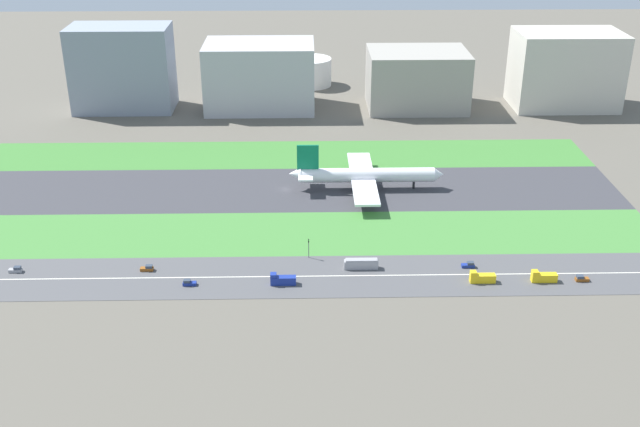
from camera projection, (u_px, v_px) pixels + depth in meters
name	position (u px, v px, depth m)	size (l,w,h in m)	color
ground_plane	(285.00, 190.00, 322.20)	(800.00, 800.00, 0.00)	#5B564C
runway	(285.00, 189.00, 322.18)	(280.00, 46.00, 0.10)	#38383D
grass_median_north	(287.00, 155.00, 359.21)	(280.00, 36.00, 0.10)	#3D7A33
grass_median_south	(283.00, 233.00, 285.16)	(280.00, 36.00, 0.10)	#427F38
highway	(281.00, 277.00, 256.26)	(280.00, 28.00, 0.10)	#4C4C4F
highway_centerline	(281.00, 276.00, 256.24)	(266.00, 0.50, 0.01)	silver
airliner	(364.00, 175.00, 320.16)	(65.00, 56.00, 19.70)	white
truck_1	(543.00, 277.00, 252.71)	(8.40, 2.50, 4.00)	yellow
bus_0	(361.00, 264.00, 260.54)	(11.60, 2.50, 3.50)	#99999E
car_2	(189.00, 283.00, 250.79)	(4.40, 1.80, 2.00)	navy
car_4	(16.00, 270.00, 258.68)	(4.40, 1.80, 2.00)	#99999E
truck_2	(482.00, 278.00, 252.32)	(8.40, 2.50, 4.00)	yellow
car_1	(581.00, 279.00, 253.28)	(4.40, 1.80, 2.00)	brown
car_0	(147.00, 268.00, 259.53)	(4.40, 1.80, 2.00)	brown
car_3	(469.00, 265.00, 261.63)	(4.40, 1.80, 2.00)	navy
truck_0	(282.00, 280.00, 251.06)	(8.40, 2.50, 4.00)	navy
traffic_light	(309.00, 247.00, 266.35)	(0.36, 0.50, 7.20)	#4C4C51
terminal_building	(123.00, 68.00, 413.68)	(53.30, 28.52, 45.43)	gray
hangar_building	(260.00, 76.00, 417.12)	(59.02, 37.78, 36.01)	#B2B2B7
office_tower	(417.00, 79.00, 419.78)	(53.76, 39.22, 31.31)	#9E998E
cargo_warehouse	(565.00, 70.00, 419.21)	(56.30, 34.66, 41.25)	beige
fuel_tank_west	(310.00, 72.00, 462.50)	(25.88, 25.88, 16.40)	silver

